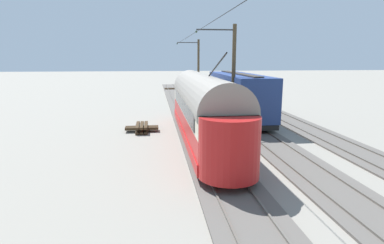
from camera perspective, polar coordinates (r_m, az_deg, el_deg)
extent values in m
plane|color=gray|center=(25.32, 9.78, -0.68)|extent=(220.00, 220.00, 0.00)
cube|color=#56514C|center=(26.79, 18.39, -0.33)|extent=(2.80, 80.00, 0.10)
cube|color=#59544C|center=(26.48, 17.00, -0.17)|extent=(0.07, 80.00, 0.08)
cube|color=#59544C|center=(27.09, 19.78, -0.10)|extent=(0.07, 80.00, 0.08)
cube|color=#382819|center=(57.09, 4.72, 6.27)|extent=(2.50, 0.24, 0.08)
cube|color=#382819|center=(56.45, 4.85, 6.21)|extent=(2.50, 0.24, 0.08)
cube|color=#382819|center=(55.82, 4.99, 6.14)|extent=(2.50, 0.24, 0.08)
cube|color=#382819|center=(55.18, 5.13, 6.08)|extent=(2.50, 0.24, 0.08)
cube|color=#382819|center=(54.55, 5.27, 6.02)|extent=(2.50, 0.24, 0.08)
cube|color=#56514C|center=(25.31, 9.78, -0.57)|extent=(2.80, 80.00, 0.10)
cube|color=#59544C|center=(25.10, 8.22, -0.41)|extent=(0.07, 80.00, 0.08)
cube|color=#59544C|center=(25.50, 11.33, -0.33)|extent=(0.07, 80.00, 0.08)
cube|color=#382819|center=(56.40, 0.53, 6.24)|extent=(2.50, 0.24, 0.08)
cube|color=#382819|center=(55.76, 0.62, 6.18)|extent=(2.50, 0.24, 0.08)
cube|color=#382819|center=(55.12, 0.70, 6.12)|extent=(2.50, 0.24, 0.08)
cube|color=#382819|center=(54.48, 0.79, 6.06)|extent=(2.50, 0.24, 0.08)
cube|color=#382819|center=(53.84, 0.88, 5.99)|extent=(2.50, 0.24, 0.08)
cube|color=#56514C|center=(24.46, 0.34, -0.82)|extent=(2.80, 80.00, 0.10)
cube|color=#59544C|center=(24.36, -1.33, -0.65)|extent=(0.07, 80.00, 0.08)
cube|color=#59544C|center=(24.54, 2.00, -0.57)|extent=(0.07, 80.00, 0.08)
cube|color=#382819|center=(56.03, -3.74, 6.18)|extent=(2.50, 0.24, 0.08)
cube|color=#382819|center=(55.38, -3.71, 6.12)|extent=(2.50, 0.24, 0.08)
cube|color=#382819|center=(54.74, -3.67, 6.06)|extent=(2.50, 0.24, 0.08)
cube|color=#382819|center=(54.09, -3.63, 5.99)|extent=(2.50, 0.24, 0.08)
cube|color=#382819|center=(53.44, -3.59, 5.93)|extent=(2.50, 0.24, 0.08)
cube|color=red|center=(20.05, 1.91, -1.66)|extent=(2.65, 14.44, 0.55)
cube|color=red|center=(19.89, 1.92, 0.45)|extent=(2.55, 14.44, 0.95)
cube|color=beige|center=(19.73, 1.94, 3.30)|extent=(2.55, 14.44, 1.05)
cylinder|color=gray|center=(19.66, 1.95, 4.81)|extent=(2.65, 14.15, 2.65)
cylinder|color=red|center=(26.87, -0.39, 3.88)|extent=(2.55, 2.55, 2.55)
cylinder|color=red|center=(12.98, 6.72, -4.50)|extent=(2.55, 2.55, 2.55)
cube|color=black|center=(27.88, -0.65, 6.25)|extent=(1.63, 0.08, 0.36)
cube|color=black|center=(27.95, -0.66, 5.62)|extent=(1.73, 0.06, 0.80)
cube|color=black|center=(19.96, 5.62, 3.35)|extent=(0.04, 12.13, 0.80)
cube|color=black|center=(19.57, -1.82, 3.23)|extent=(0.04, 12.13, 0.80)
cylinder|color=silver|center=(28.15, -0.67, 3.71)|extent=(0.24, 0.06, 0.24)
cube|color=gray|center=(28.23, -0.65, 1.84)|extent=(1.94, 0.12, 0.20)
cylinder|color=black|center=(15.31, 4.46, 10.08)|extent=(0.07, 4.25, 1.25)
cylinder|color=black|center=(24.66, 1.94, 0.49)|extent=(0.10, 0.76, 0.76)
cylinder|color=black|center=(24.48, -1.38, 0.41)|extent=(0.10, 0.76, 0.76)
cylinder|color=black|center=(15.85, 7.02, -5.86)|extent=(0.10, 0.76, 0.76)
cylinder|color=black|center=(15.58, 1.85, -6.09)|extent=(0.10, 0.76, 0.76)
cube|color=navy|center=(27.50, 8.36, 5.25)|extent=(2.90, 12.09, 3.20)
cube|color=#332D28|center=(27.38, 8.46, 8.70)|extent=(0.70, 10.88, 0.08)
cube|color=black|center=(27.75, 8.25, 1.55)|extent=(2.70, 12.09, 0.36)
cube|color=black|center=(27.95, 11.29, 4.72)|extent=(0.06, 2.20, 2.56)
cylinder|color=black|center=(31.96, 7.55, 3.00)|extent=(0.10, 0.84, 0.84)
cylinder|color=black|center=(31.64, 5.03, 2.97)|extent=(0.10, 0.84, 0.84)
cylinder|color=black|center=(23.97, 12.51, 0.00)|extent=(0.10, 0.84, 0.84)
cylinder|color=black|center=(23.54, 9.21, -0.09)|extent=(0.10, 0.84, 0.84)
cylinder|color=#4C3D28|center=(41.24, 1.17, 9.47)|extent=(0.28, 0.28, 7.63)
cylinder|color=#2D2D2D|center=(41.10, -0.75, 14.23)|extent=(2.73, 0.10, 0.10)
sphere|color=#334733|center=(40.97, -2.71, 14.01)|extent=(0.16, 0.16, 0.16)
cylinder|color=#4C3D28|center=(23.17, 7.53, 7.80)|extent=(0.28, 0.28, 7.63)
cylinder|color=#2D2D2D|center=(22.91, 4.31, 16.38)|extent=(2.73, 0.10, 0.10)
sphere|color=#334733|center=(22.68, 0.79, 16.08)|extent=(0.16, 0.16, 0.16)
cylinder|color=black|center=(22.68, 0.79, 16.08)|extent=(0.03, 40.82, 0.03)
cylinder|color=black|center=(41.10, -0.75, 14.23)|extent=(2.73, 0.02, 0.02)
cylinder|color=black|center=(36.50, 13.56, 3.75)|extent=(0.08, 0.08, 1.10)
cylinder|color=red|center=(36.42, 13.61, 4.79)|extent=(0.30, 0.30, 0.03)
cylinder|color=#262626|center=(36.47, 13.28, 3.44)|extent=(0.33, 0.04, 0.54)
cube|color=#382819|center=(23.29, -8.33, -1.47)|extent=(0.24, 2.40, 0.18)
cube|color=#382819|center=(23.30, -9.07, -1.48)|extent=(0.24, 2.40, 0.18)
cube|color=#382819|center=(23.32, -9.81, -1.50)|extent=(0.24, 2.40, 0.18)
cube|color=#382819|center=(23.56, -9.06, -0.89)|extent=(2.40, 0.24, 0.18)
cube|color=#382819|center=(23.27, -9.08, -1.05)|extent=(2.40, 0.24, 0.18)
cube|color=#382819|center=(22.97, -9.11, -1.21)|extent=(2.40, 0.24, 0.18)
cube|color=#382819|center=(23.22, -8.36, -0.60)|extent=(0.24, 2.40, 0.18)
cube|color=#382819|center=(23.23, -9.10, -0.62)|extent=(0.24, 2.40, 0.18)
cube|color=#382819|center=(23.24, -9.84, -0.63)|extent=(0.24, 2.40, 0.18)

